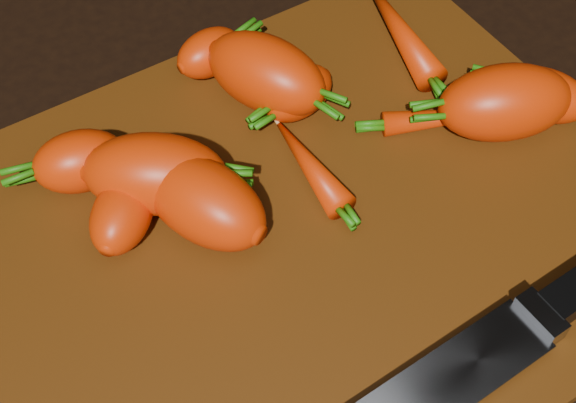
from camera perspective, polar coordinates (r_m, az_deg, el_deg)
ground at (r=0.58m, az=0.53°, el=-2.71°), size 2.00×2.00×0.01m
cutting_board at (r=0.57m, az=0.53°, el=-2.10°), size 0.50×0.40×0.01m
carrot_0 at (r=0.56m, az=-11.73°, el=-0.90°), size 0.07×0.07×0.04m
carrot_1 at (r=0.59m, az=-14.58°, el=2.78°), size 0.08×0.06×0.05m
carrot_2 at (r=0.57m, az=-9.43°, el=1.94°), size 0.12×0.11×0.06m
carrot_3 at (r=0.55m, az=-5.94°, el=-0.02°), size 0.09×0.11×0.06m
carrot_4 at (r=0.63m, az=0.72°, el=7.72°), size 0.07×0.05×0.04m
carrot_5 at (r=0.66m, az=-5.62°, el=10.48°), size 0.06×0.05×0.04m
carrot_6 at (r=0.65m, az=17.70°, el=7.24°), size 0.07×0.08×0.04m
carrot_7 at (r=0.69m, az=7.86°, el=12.11°), size 0.05×0.13×0.03m
carrot_8 at (r=0.63m, az=11.70°, el=5.92°), size 0.11×0.06×0.02m
carrot_9 at (r=0.59m, az=1.52°, el=2.65°), size 0.03×0.09×0.02m
carrot_10 at (r=0.63m, az=15.15°, el=6.81°), size 0.12×0.09×0.06m
carrot_11 at (r=0.63m, az=-1.56°, el=9.07°), size 0.10×0.12×0.06m
knife at (r=0.50m, az=9.57°, el=-13.66°), size 0.37×0.05×0.02m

